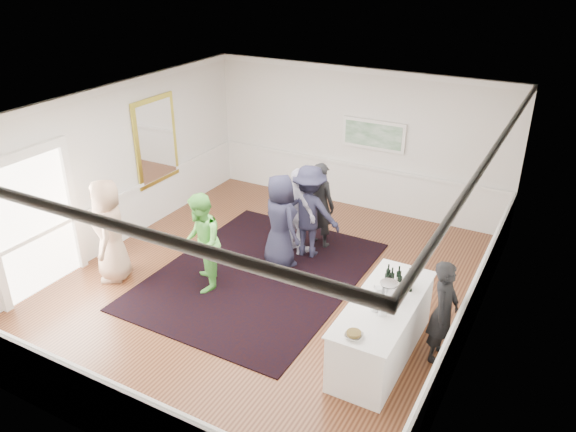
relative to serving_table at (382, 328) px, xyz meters
The scene contains 23 objects.
floor 2.62m from the serving_table, 161.54° to the left, with size 8.00×8.00×0.00m, color brown.
ceiling 3.75m from the serving_table, 161.54° to the left, with size 7.00×8.00×0.02m, color white.
wall_left 6.10m from the serving_table, behind, with size 0.02×8.00×3.20m, color white.
wall_right 1.75m from the serving_table, 37.53° to the left, with size 0.02×8.00×3.20m, color white.
wall_back 5.51m from the serving_table, 116.87° to the left, with size 7.00×0.02×3.20m, color white.
wall_front 4.17m from the serving_table, 127.45° to the right, with size 7.00×0.02×3.20m, color white.
wainscoting 2.57m from the serving_table, 161.54° to the left, with size 7.00×8.00×1.00m, color white, non-canonical shape.
mirror 6.40m from the serving_table, 160.26° to the left, with size 0.05×1.25×1.85m.
doorway 6.06m from the serving_table, 169.55° to the right, with size 0.10×1.78×2.56m.
landscape_painting 5.34m from the serving_table, 113.19° to the left, with size 1.44×0.06×0.66m.
area_rug 2.99m from the serving_table, 159.42° to the left, with size 3.43×4.50×0.02m, color black.
serving_table is the anchor object (origin of this frame).
bartender 0.90m from the serving_table, 25.65° to the left, with size 0.58×0.38×1.60m, color black.
guest_tan 5.06m from the serving_table, behind, with size 0.93×0.61×1.91m, color tan.
guest_green 3.44m from the serving_table, behind, with size 0.87×0.68×1.78m, color #65C950.
guest_lilac 3.37m from the serving_table, 139.40° to the left, with size 1.03×0.43×1.76m, color silver.
guest_dark_a 3.21m from the serving_table, 136.45° to the left, with size 1.20×0.69×1.85m, color #1F1F34.
guest_dark_b 3.54m from the serving_table, 130.81° to the left, with size 0.64×0.42×1.77m, color black.
guest_navy 3.06m from the serving_table, 148.77° to the left, with size 0.89×0.58×1.83m, color #1F1F34.
wine_bottles 0.79m from the serving_table, 88.02° to the left, with size 0.45×0.23×0.31m.
juice_pitchers 0.62m from the serving_table, 97.32° to the right, with size 0.29×0.40×0.24m.
ice_bucket 0.60m from the serving_table, 89.76° to the left, with size 0.26×0.26×0.24m, color silver.
nut_bowl 1.08m from the serving_table, 94.74° to the right, with size 0.24×0.24×0.07m.
Camera 1 is at (4.42, -7.31, 5.49)m, focal length 35.00 mm.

